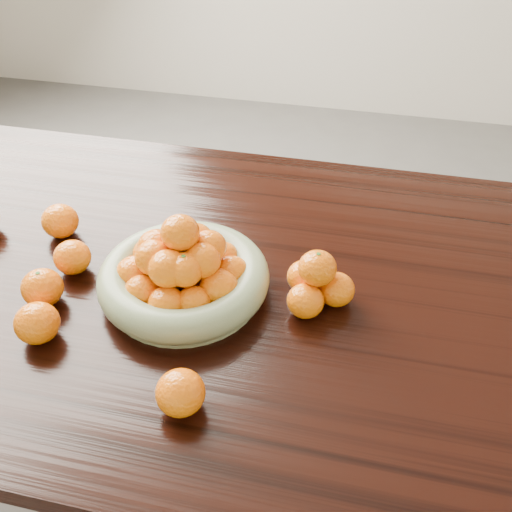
% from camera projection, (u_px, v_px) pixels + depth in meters
% --- Properties ---
extents(ground, '(5.00, 5.00, 0.00)m').
position_uv_depth(ground, '(245.00, 480.00, 1.59)').
color(ground, '#595754').
rests_on(ground, ground).
extents(dining_table, '(2.00, 1.00, 0.75)m').
position_uv_depth(dining_table, '(241.00, 311.00, 1.18)').
color(dining_table, black).
rests_on(dining_table, ground).
extents(fruit_bowl, '(0.32, 0.32, 0.17)m').
position_uv_depth(fruit_bowl, '(183.00, 272.00, 1.06)').
color(fruit_bowl, gray).
rests_on(fruit_bowl, dining_table).
extents(orange_pyramid, '(0.13, 0.13, 0.11)m').
position_uv_depth(orange_pyramid, '(316.00, 283.00, 1.04)').
color(orange_pyramid, orange).
rests_on(orange_pyramid, dining_table).
extents(loose_orange_0, '(0.08, 0.08, 0.07)m').
position_uv_depth(loose_orange_0, '(42.00, 288.00, 1.05)').
color(loose_orange_0, orange).
rests_on(loose_orange_0, dining_table).
extents(loose_orange_1, '(0.08, 0.08, 0.07)m').
position_uv_depth(loose_orange_1, '(37.00, 323.00, 0.98)').
color(loose_orange_1, orange).
rests_on(loose_orange_1, dining_table).
extents(loose_orange_2, '(0.08, 0.08, 0.07)m').
position_uv_depth(loose_orange_2, '(180.00, 393.00, 0.86)').
color(loose_orange_2, orange).
rests_on(loose_orange_2, dining_table).
extents(loose_orange_3, '(0.07, 0.07, 0.07)m').
position_uv_depth(loose_orange_3, '(72.00, 257.00, 1.12)').
color(loose_orange_3, orange).
rests_on(loose_orange_3, dining_table).
extents(loose_orange_4, '(0.08, 0.08, 0.07)m').
position_uv_depth(loose_orange_4, '(60.00, 221.00, 1.21)').
color(loose_orange_4, orange).
rests_on(loose_orange_4, dining_table).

